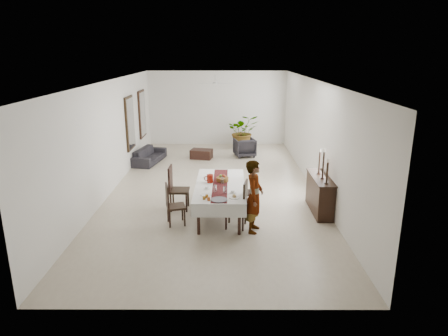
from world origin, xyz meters
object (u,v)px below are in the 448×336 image
dining_table_top (220,186)px  woman (254,196)px  sideboard_body (320,195)px  red_pitcher (210,179)px  sofa (149,155)px

dining_table_top → woman: bearing=-51.1°
sideboard_body → woman: bearing=-146.4°
dining_table_top → red_pitcher: red_pitcher is taller
dining_table_top → red_pitcher: (-0.26, 0.16, 0.14)m
red_pitcher → sideboard_body: red_pitcher is taller
dining_table_top → sideboard_body: bearing=4.8°
woman → dining_table_top: bearing=51.1°
dining_table_top → red_pitcher: bearing=149.0°
red_pitcher → sofa: 5.40m
dining_table_top → sideboard_body: 2.58m
red_pitcher → dining_table_top: bearing=-31.6°
woman → sideboard_body: 2.16m
red_pitcher → woman: (1.04, -1.15, -0.05)m
red_pitcher → woman: 1.55m
dining_table_top → red_pitcher: size_ratio=12.00×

